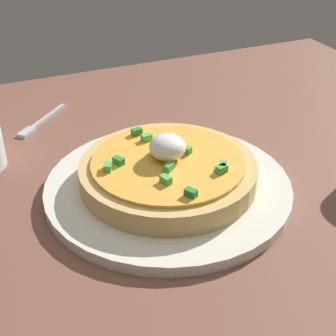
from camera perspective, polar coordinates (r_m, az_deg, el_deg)
name	(u,v)px	position (r cm, az deg, el deg)	size (l,w,h in cm)	color
dining_table	(175,168)	(67.11, 0.79, -0.01)	(97.81, 71.89, 2.51)	brown
plate	(168,187)	(59.90, 0.00, -2.16)	(29.22, 29.22, 1.32)	silver
pizza	(168,171)	(58.66, 0.00, -0.31)	(20.76, 20.76, 5.96)	tan
fork	(39,123)	(77.90, -14.40, 4.99)	(8.78, 8.71, 0.50)	#B7B7BC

